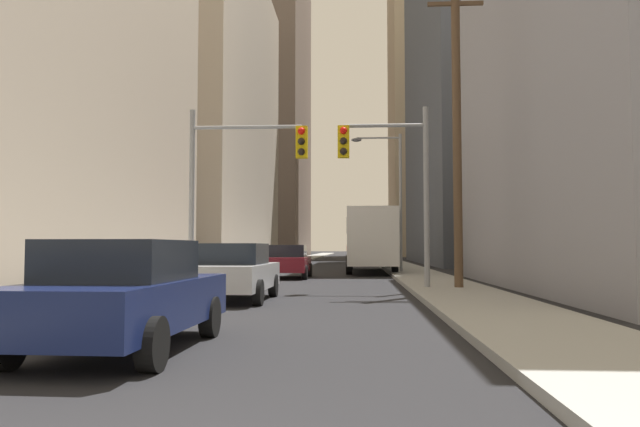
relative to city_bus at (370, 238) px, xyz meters
The scene contains 14 objects.
sidewalk_left 19.57m from the city_bus, 110.96° to the left, with size 2.64×160.00×0.15m, color #9E9E99.
sidewalk_right 18.42m from the city_bus, 83.13° to the left, with size 2.64×160.00×0.15m, color #9E9E99.
city_bus is the anchor object (origin of this frame).
sedan_navy 26.61m from the city_bus, 98.62° to the right, with size 1.95×4.25×1.52m.
sedan_silver 19.01m from the city_bus, 102.33° to the right, with size 1.95×4.24×1.52m.
sedan_maroon 8.01m from the city_bus, 119.62° to the right, with size 1.95×4.21×1.52m.
traffic_signal_near_left 15.70m from the city_bus, 107.06° to the right, with size 3.94×0.44×6.00m.
traffic_signal_near_right 15.02m from the city_bus, 89.05° to the right, with size 2.96×0.44×6.00m.
utility_pole_right 15.64m from the city_bus, 80.69° to the right, with size 2.20×0.28×10.77m.
street_lamp_right 3.66m from the city_bus, 63.54° to the right, with size 2.71×0.32×7.50m.
building_left_mid_office 30.56m from the city_bus, 140.41° to the left, with size 24.50×27.99×27.07m, color #B7A893.
building_left_far_tower 67.43m from the city_bus, 107.51° to the left, with size 20.20×28.76×47.42m, color #66564C.
building_right_mid_block 29.82m from the city_bus, 47.26° to the left, with size 25.86×28.85×32.53m, color #4C515B.
building_right_far_highrise 70.23m from the city_bus, 73.97° to the left, with size 25.10×19.26×66.72m, color tan.
Camera 1 is at (1.59, -2.54, 1.42)m, focal length 33.64 mm.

